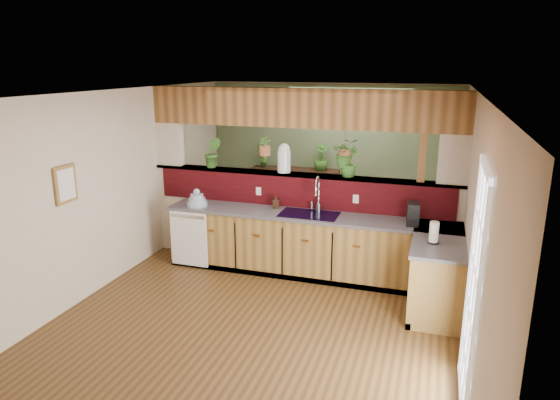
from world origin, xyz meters
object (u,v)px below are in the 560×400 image
(dish_stack, at_px, (197,201))
(shelving_console, at_px, (295,197))
(glass_jar, at_px, (284,158))
(soap_dispenser, at_px, (276,201))
(coffee_maker, at_px, (413,215))
(paper_towel, at_px, (434,233))
(faucet, at_px, (318,193))

(dish_stack, bearing_deg, shelving_console, 71.01)
(dish_stack, relative_size, glass_jar, 0.71)
(soap_dispenser, relative_size, coffee_maker, 0.70)
(coffee_maker, distance_m, glass_jar, 2.01)
(coffee_maker, bearing_deg, paper_towel, -72.51)
(coffee_maker, xyz_separation_m, paper_towel, (0.28, -0.65, -0.01))
(shelving_console, bearing_deg, dish_stack, -115.04)
(soap_dispenser, distance_m, shelving_console, 2.20)
(paper_towel, distance_m, shelving_console, 3.93)
(paper_towel, height_order, glass_jar, glass_jar)
(faucet, relative_size, glass_jar, 1.23)
(coffee_maker, relative_size, glass_jar, 0.68)
(faucet, xyz_separation_m, coffee_maker, (1.32, -0.18, -0.15))
(soap_dispenser, distance_m, paper_towel, 2.37)
(shelving_console, bearing_deg, faucet, -72.19)
(dish_stack, distance_m, paper_towel, 3.40)
(shelving_console, bearing_deg, glass_jar, -84.86)
(faucet, distance_m, dish_stack, 1.79)
(coffee_maker, height_order, paper_towel, coffee_maker)
(soap_dispenser, bearing_deg, coffee_maker, -5.38)
(faucet, xyz_separation_m, glass_jar, (-0.56, 0.22, 0.42))
(coffee_maker, height_order, shelving_console, coffee_maker)
(dish_stack, height_order, coffee_maker, coffee_maker)
(glass_jar, bearing_deg, soap_dispenser, -104.22)
(glass_jar, xyz_separation_m, shelving_console, (-0.38, 1.90, -1.10))
(soap_dispenser, height_order, coffee_maker, coffee_maker)
(soap_dispenser, xyz_separation_m, coffee_maker, (1.94, -0.18, 0.03))
(dish_stack, bearing_deg, coffee_maker, 1.35)
(soap_dispenser, relative_size, glass_jar, 0.48)
(faucet, height_order, shelving_console, faucet)
(faucet, bearing_deg, soap_dispenser, 179.66)
(soap_dispenser, bearing_deg, shelving_console, 98.57)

